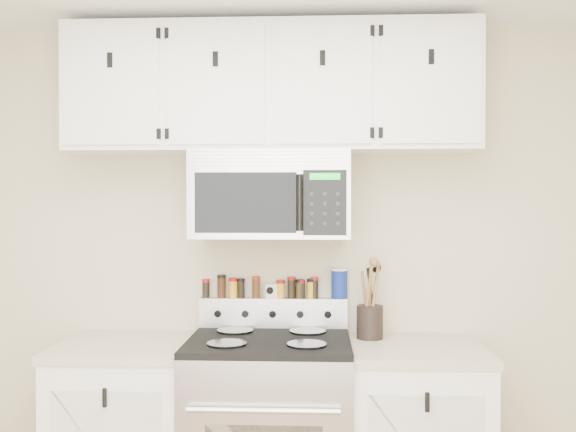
# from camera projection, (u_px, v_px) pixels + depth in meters

# --- Properties ---
(back_wall) EXTENTS (3.50, 0.01, 2.50)m
(back_wall) POSITION_uv_depth(u_px,v_px,m) (274.00, 268.00, 3.33)
(back_wall) COLOR #C2B791
(back_wall) RESTS_ON floor
(microwave) EXTENTS (0.76, 0.44, 0.42)m
(microwave) POSITION_uv_depth(u_px,v_px,m) (271.00, 195.00, 3.14)
(microwave) COLOR #9E9EA3
(microwave) RESTS_ON back_wall
(upper_cabinets) EXTENTS (2.00, 0.35, 0.62)m
(upper_cabinets) POSITION_uv_depth(u_px,v_px,m) (271.00, 89.00, 3.15)
(upper_cabinets) COLOR white
(upper_cabinets) RESTS_ON back_wall
(utensil_crock) EXTENTS (0.13, 0.13, 0.38)m
(utensil_crock) POSITION_uv_depth(u_px,v_px,m) (370.00, 319.00, 3.16)
(utensil_crock) COLOR black
(utensil_crock) RESTS_ON base_cabinet_right
(kitchen_timer) EXTENTS (0.08, 0.07, 0.07)m
(kitchen_timer) POSITION_uv_depth(u_px,v_px,m) (270.00, 291.00, 3.30)
(kitchen_timer) COLOR white
(kitchen_timer) RESTS_ON range
(salt_canister) EXTENTS (0.08, 0.08, 0.15)m
(salt_canister) POSITION_uv_depth(u_px,v_px,m) (339.00, 283.00, 3.29)
(salt_canister) COLOR navy
(salt_canister) RESTS_ON range
(spice_jar_0) EXTENTS (0.04, 0.04, 0.10)m
(spice_jar_0) POSITION_uv_depth(u_px,v_px,m) (206.00, 288.00, 3.32)
(spice_jar_0) COLOR black
(spice_jar_0) RESTS_ON range
(spice_jar_1) EXTENTS (0.05, 0.05, 0.12)m
(spice_jar_1) POSITION_uv_depth(u_px,v_px,m) (222.00, 286.00, 3.31)
(spice_jar_1) COLOR #381B0D
(spice_jar_1) RESTS_ON range
(spice_jar_2) EXTENTS (0.05, 0.05, 0.10)m
(spice_jar_2) POSITION_uv_depth(u_px,v_px,m) (233.00, 288.00, 3.31)
(spice_jar_2) COLOR gold
(spice_jar_2) RESTS_ON range
(spice_jar_3) EXTENTS (0.04, 0.04, 0.10)m
(spice_jar_3) POSITION_uv_depth(u_px,v_px,m) (241.00, 288.00, 3.31)
(spice_jar_3) COLOR black
(spice_jar_3) RESTS_ON range
(spice_jar_4) EXTENTS (0.04, 0.04, 0.11)m
(spice_jar_4) POSITION_uv_depth(u_px,v_px,m) (256.00, 287.00, 3.31)
(spice_jar_4) COLOR #462610
(spice_jar_4) RESTS_ON range
(spice_jar_5) EXTENTS (0.05, 0.05, 0.09)m
(spice_jar_5) POSITION_uv_depth(u_px,v_px,m) (281.00, 289.00, 3.30)
(spice_jar_5) COLOR gold
(spice_jar_5) RESTS_ON range
(spice_jar_6) EXTENTS (0.04, 0.04, 0.11)m
(spice_jar_6) POSITION_uv_depth(u_px,v_px,m) (291.00, 287.00, 3.30)
(spice_jar_6) COLOR black
(spice_jar_6) RESTS_ON range
(spice_jar_7) EXTENTS (0.04, 0.04, 0.10)m
(spice_jar_7) POSITION_uv_depth(u_px,v_px,m) (300.00, 289.00, 3.30)
(spice_jar_7) COLOR #3C2A0E
(spice_jar_7) RESTS_ON range
(spice_jar_8) EXTENTS (0.04, 0.04, 0.09)m
(spice_jar_8) POSITION_uv_depth(u_px,v_px,m) (301.00, 289.00, 3.29)
(spice_jar_8) COLOR black
(spice_jar_8) RESTS_ON range
(spice_jar_9) EXTENTS (0.04, 0.04, 0.10)m
(spice_jar_9) POSITION_uv_depth(u_px,v_px,m) (311.00, 288.00, 3.29)
(spice_jar_9) COLOR gold
(spice_jar_9) RESTS_ON range
(spice_jar_10) EXTENTS (0.04, 0.04, 0.11)m
(spice_jar_10) POSITION_uv_depth(u_px,v_px,m) (315.00, 287.00, 3.29)
(spice_jar_10) COLOR black
(spice_jar_10) RESTS_ON range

